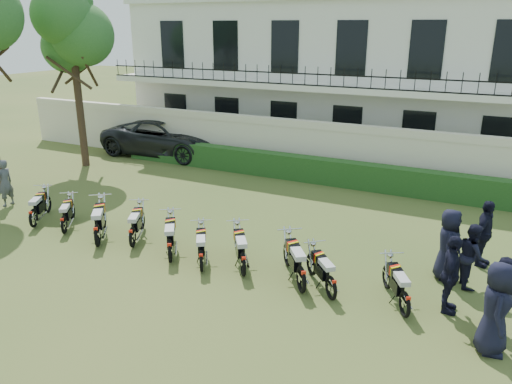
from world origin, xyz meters
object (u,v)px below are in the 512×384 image
officer_0 (496,308)px  officer_3 (448,244)px  suv (166,137)px  motorcycle_8 (331,282)px  officer_5 (484,234)px  officer_4 (472,255)px  motorcycle_0 (33,214)px  motorcycle_9 (405,298)px  motorcycle_4 (170,246)px  tree_west_near (71,28)px  motorcycle_7 (302,273)px  officer_2 (451,275)px  motorcycle_6 (243,259)px  officer_1 (502,294)px  motorcycle_5 (201,256)px  motorcycle_3 (132,232)px  inspector (5,183)px  motorcycle_1 (64,221)px  motorcycle_2 (97,230)px

officer_0 → officer_3: bearing=17.5°
suv → officer_0: (14.75, -9.87, 0.08)m
motorcycle_8 → officer_5: officer_5 is taller
officer_4 → officer_5: bearing=-23.6°
motorcycle_0 → officer_4: officer_4 is taller
motorcycle_9 → officer_4: officer_4 is taller
motorcycle_8 → motorcycle_4: bearing=139.5°
tree_west_near → suv: bearing=56.5°
motorcycle_4 → motorcycle_7: (3.68, 0.07, 0.02)m
motorcycle_9 → motorcycle_7: bearing=151.0°
motorcycle_7 → motorcycle_8: motorcycle_7 is taller
motorcycle_9 → officer_2: (0.79, 0.67, 0.44)m
officer_3 → officer_4: 0.60m
suv → officer_2: (13.83, -8.75, 0.03)m
officer_4 → motorcycle_6: bearing=96.3°
motorcycle_7 → officer_5: bearing=6.7°
officer_1 → officer_4: (-0.68, 1.67, -0.01)m
motorcycle_0 → suv: suv is taller
officer_0 → motorcycle_8: bearing=77.4°
motorcycle_5 → officer_5: (6.35, 3.61, 0.44)m
officer_3 → officer_5: officer_3 is taller
suv → motorcycle_3: bearing=-151.7°
motorcycle_7 → officer_5: size_ratio=0.95×
suv → officer_4: size_ratio=3.91×
motorcycle_7 → motorcycle_3: bearing=141.1°
motorcycle_8 → inspector: (-12.14, 1.07, 0.37)m
officer_1 → officer_0: bearing=157.7°
tree_west_near → motorcycle_4: size_ratio=4.70×
motorcycle_0 → motorcycle_8: motorcycle_0 is taller
motorcycle_3 → inspector: (-6.22, 0.84, 0.35)m
motorcycle_1 → motorcycle_7: bearing=-35.2°
motorcycle_9 → officer_1: bearing=-15.4°
motorcycle_7 → officer_3: 3.75m
motorcycle_1 → officer_2: (10.83, 0.60, 0.45)m
inspector → officer_3: 14.40m
motorcycle_4 → officer_3: (6.62, 2.37, 0.42)m
officer_2 → inspector: bearing=85.0°
motorcycle_5 → officer_4: officer_4 is taller
motorcycle_8 → officer_5: size_ratio=0.79×
motorcycle_1 → motorcycle_8: 8.39m
motorcycle_7 → officer_0: (4.08, -0.44, 0.43)m
motorcycle_8 → officer_3: (2.21, 2.29, 0.45)m
motorcycle_0 → motorcycle_9: (11.27, -0.01, -0.01)m
motorcycle_1 → motorcycle_8: bearing=-35.2°
motorcycle_1 → motorcycle_2: (1.56, -0.26, 0.08)m
officer_3 → officer_4: (0.57, -0.16, -0.11)m
motorcycle_7 → motorcycle_9: bearing=-35.9°
motorcycle_9 → officer_0: officer_0 is taller
motorcycle_5 → motorcycle_6: 1.09m
tree_west_near → officer_4: tree_west_near is taller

